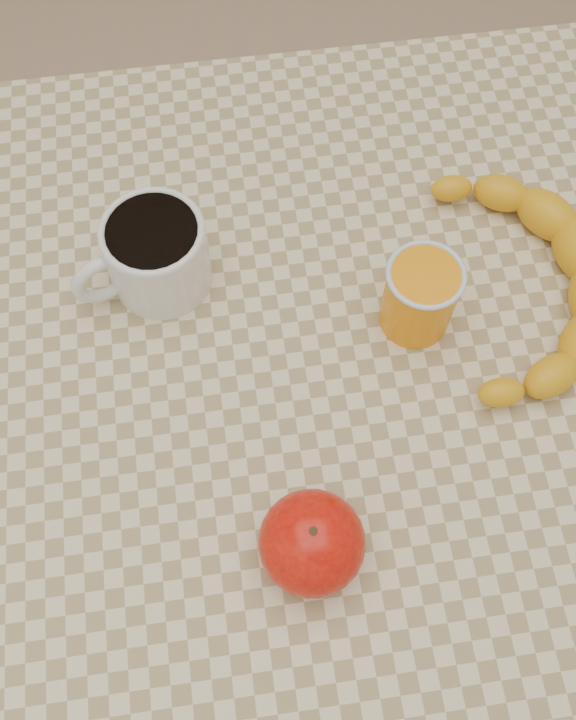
{
  "coord_description": "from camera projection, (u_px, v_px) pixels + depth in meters",
  "views": [
    {
      "loc": [
        -0.04,
        -0.31,
        1.44
      ],
      "look_at": [
        0.0,
        0.0,
        0.77
      ],
      "focal_mm": 40.0,
      "sensor_mm": 36.0,
      "label": 1
    }
  ],
  "objects": [
    {
      "name": "apple",
      "position": [
        312.0,
        543.0,
        0.64
      ],
      "size": [
        0.11,
        0.11,
        0.08
      ],
      "color": "#A80905",
      "rests_on": "table"
    },
    {
      "name": "orange_juice_glass",
      "position": [
        420.0,
        296.0,
        0.74
      ],
      "size": [
        0.07,
        0.07,
        0.08
      ],
      "color": "orange",
      "rests_on": "table"
    },
    {
      "name": "table",
      "position": [
        288.0,
        404.0,
        0.83
      ],
      "size": [
        0.8,
        0.8,
        0.75
      ],
      "color": "beige",
      "rests_on": "ground"
    },
    {
      "name": "ground",
      "position": [
        288.0,
        544.0,
        1.43
      ],
      "size": [
        3.0,
        3.0,
        0.0
      ],
      "primitive_type": "plane",
      "color": "tan",
      "rests_on": "ground"
    },
    {
      "name": "banana",
      "position": [
        525.0,
        283.0,
        0.77
      ],
      "size": [
        0.33,
        0.39,
        0.05
      ],
      "primitive_type": null,
      "rotation": [
        0.0,
        0.0,
        -0.2
      ],
      "color": "gold",
      "rests_on": "table"
    },
    {
      "name": "coffee_mug",
      "position": [
        154.0,
        253.0,
        0.76
      ],
      "size": [
        0.15,
        0.13,
        0.08
      ],
      "color": "silver",
      "rests_on": "table"
    }
  ]
}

